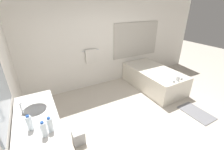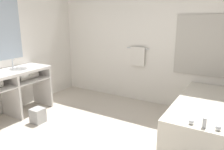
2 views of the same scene
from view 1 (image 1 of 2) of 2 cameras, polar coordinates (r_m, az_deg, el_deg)
The scene contains 10 objects.
ground_plane at distance 3.39m, azimuth 12.41°, elevation -18.78°, with size 16.00×16.00×0.00m, color beige.
wall_back_with_blinds at distance 4.47m, azimuth -4.42°, elevation 12.54°, with size 7.40×0.13×2.70m.
vanity_counter at distance 2.61m, azimuth -25.94°, elevation -18.07°, with size 0.59×1.49×0.86m.
sink_faucet at distance 2.60m, azimuth -31.20°, elevation -10.76°, with size 0.09×0.04×0.18m.
bathtub at distance 4.72m, azimuth 15.35°, elevation -0.83°, with size 1.01×1.89×0.70m.
water_bottle_1 at distance 2.08m, azimuth -24.60°, elevation -18.32°, with size 0.07×0.07×0.22m.
water_bottle_2 at distance 2.24m, azimuth -28.95°, elevation -15.68°, with size 0.07×0.07×0.23m.
water_bottle_3 at distance 2.11m, azimuth -22.55°, elevation -17.06°, with size 0.07×0.07×0.22m.
waste_bin at distance 3.03m, azimuth -12.69°, elevation -21.92°, with size 0.21×0.21×0.26m.
bath_mat at distance 4.15m, azimuth 29.39°, elevation -12.39°, with size 0.45×0.74×0.02m.
Camera 1 is at (-1.74, -1.75, 2.32)m, focal length 24.00 mm.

